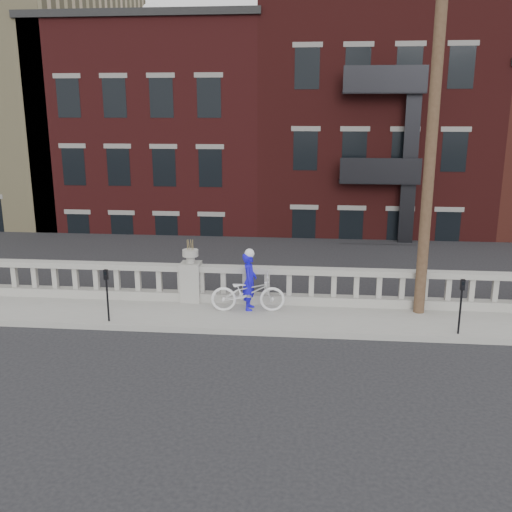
{
  "coord_description": "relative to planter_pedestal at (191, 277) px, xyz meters",
  "views": [
    {
      "loc": [
        3.28,
        -11.04,
        5.38
      ],
      "look_at": [
        1.89,
        3.2,
        1.68
      ],
      "focal_mm": 40.0,
      "sensor_mm": 36.0,
      "label": 1
    }
  ],
  "objects": [
    {
      "name": "ground",
      "position": [
        0.0,
        -3.95,
        -0.83
      ],
      "size": [
        120.0,
        120.0,
        0.0
      ],
      "primitive_type": "plane",
      "color": "black",
      "rests_on": "ground"
    },
    {
      "name": "sidewalk",
      "position": [
        0.0,
        -0.95,
        -0.76
      ],
      "size": [
        32.0,
        2.2,
        0.15
      ],
      "primitive_type": "cube",
      "color": "gray",
      "rests_on": "ground"
    },
    {
      "name": "balustrade",
      "position": [
        0.0,
        0.0,
        -0.19
      ],
      "size": [
        28.0,
        0.34,
        1.03
      ],
      "color": "gray",
      "rests_on": "sidewalk"
    },
    {
      "name": "planter_pedestal",
      "position": [
        0.0,
        0.0,
        0.0
      ],
      "size": [
        0.55,
        0.55,
        1.76
      ],
      "color": "gray",
      "rests_on": "sidewalk"
    },
    {
      "name": "lower_level",
      "position": [
        0.56,
        19.09,
        1.8
      ],
      "size": [
        80.0,
        44.0,
        20.8
      ],
      "color": "#605E59",
      "rests_on": "ground"
    },
    {
      "name": "utility_pole",
      "position": [
        6.2,
        -0.35,
        4.41
      ],
      "size": [
        1.6,
        0.28,
        10.0
      ],
      "color": "#422D1E",
      "rests_on": "sidewalk"
    },
    {
      "name": "parking_meter_b",
      "position": [
        -1.76,
        -1.8,
        0.17
      ],
      "size": [
        0.1,
        0.09,
        1.36
      ],
      "color": "black",
      "rests_on": "sidewalk"
    },
    {
      "name": "parking_meter_c",
      "position": [
        6.88,
        -1.8,
        0.17
      ],
      "size": [
        0.1,
        0.09,
        1.36
      ],
      "color": "black",
      "rests_on": "sidewalk"
    },
    {
      "name": "bicycle",
      "position": [
        1.67,
        -0.7,
        -0.17
      ],
      "size": [
        2.01,
        0.87,
        1.03
      ],
      "primitive_type": "imported",
      "rotation": [
        0.0,
        0.0,
        1.67
      ],
      "color": "silver",
      "rests_on": "sidewalk"
    },
    {
      "name": "cyclist",
      "position": [
        1.7,
        -0.55,
        0.1
      ],
      "size": [
        0.39,
        0.58,
        1.56
      ],
      "primitive_type": "imported",
      "rotation": [
        0.0,
        0.0,
        1.54
      ],
      "color": "#160ED3",
      "rests_on": "sidewalk"
    }
  ]
}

